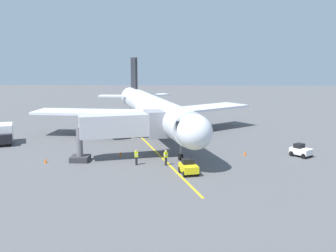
{
  "coord_description": "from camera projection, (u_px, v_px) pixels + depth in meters",
  "views": [
    {
      "loc": [
        -5.77,
        55.69,
        11.41
      ],
      "look_at": [
        -3.97,
        7.48,
        3.0
      ],
      "focal_mm": 41.84,
      "sensor_mm": 36.0,
      "label": 1
    }
  ],
  "objects": [
    {
      "name": "ground_crew_wing_walker",
      "position": [
        136.0,
        157.0,
        42.11
      ],
      "size": [
        0.44,
        0.32,
        1.71
      ],
      "color": "#23232D",
      "rests_on": "ground"
    },
    {
      "name": "safety_cone_wing_port",
      "position": [
        245.0,
        153.0,
        46.44
      ],
      "size": [
        0.32,
        0.32,
        0.55
      ],
      "primitive_type": "cone",
      "color": "#F2590F",
      "rests_on": "ground"
    },
    {
      "name": "apron_lead_in_line",
      "position": [
        150.0,
        146.0,
        51.19
      ],
      "size": [
        12.1,
        38.27,
        0.01
      ],
      "primitive_type": "cube",
      "rotation": [
        0.0,
        0.0,
        0.3
      ],
      "color": "yellow",
      "rests_on": "ground"
    },
    {
      "name": "airplane",
      "position": [
        153.0,
        110.0,
        56.68
      ],
      "size": [
        33.24,
        39.43,
        11.5
      ],
      "color": "silver",
      "rests_on": "ground"
    },
    {
      "name": "jet_bridge",
      "position": [
        129.0,
        126.0,
        44.61
      ],
      "size": [
        11.41,
        5.86,
        5.4
      ],
      "color": "#B7B7BC",
      "rests_on": "ground"
    },
    {
      "name": "box_truck_starboard_side",
      "position": [
        5.0,
        134.0,
        52.46
      ],
      "size": [
        3.56,
        5.0,
        2.62
      ],
      "color": "black",
      "rests_on": "ground"
    },
    {
      "name": "safety_cone_nose_left",
      "position": [
        46.0,
        161.0,
        43.01
      ],
      "size": [
        0.32,
        0.32,
        0.55
      ],
      "primitive_type": "cone",
      "color": "#F2590F",
      "rests_on": "ground"
    },
    {
      "name": "safety_cone_nose_right",
      "position": [
        120.0,
        154.0,
        46.12
      ],
      "size": [
        0.32,
        0.32,
        0.55
      ],
      "primitive_type": "cone",
      "color": "#F2590F",
      "rests_on": "ground"
    },
    {
      "name": "tug_near_nose",
      "position": [
        301.0,
        151.0,
        45.79
      ],
      "size": [
        2.64,
        2.72,
        1.5
      ],
      "color": "white",
      "rests_on": "ground"
    },
    {
      "name": "ground_crew_marshaller",
      "position": [
        166.0,
        157.0,
        41.97
      ],
      "size": [
        0.47,
        0.43,
        1.71
      ],
      "color": "#23232D",
      "rests_on": "ground"
    },
    {
      "name": "ground_plane",
      "position": [
        143.0,
        137.0,
        57.0
      ],
      "size": [
        220.0,
        220.0,
        0.0
      ],
      "primitive_type": "plane",
      "color": "#565659"
    },
    {
      "name": "tug_portside",
      "position": [
        188.0,
        167.0,
        38.82
      ],
      "size": [
        2.09,
        2.62,
        1.5
      ],
      "color": "yellow",
      "rests_on": "ground"
    }
  ]
}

